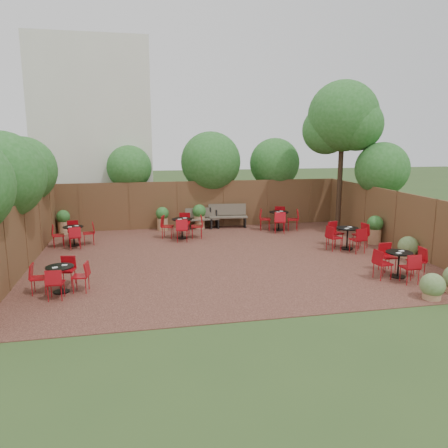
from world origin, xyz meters
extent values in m
plane|color=#354F23|center=(0.00, 0.00, 0.00)|extent=(80.00, 80.00, 0.00)
cube|color=#371D16|center=(0.00, 0.00, 0.01)|extent=(12.00, 10.00, 0.02)
cube|color=#54331F|center=(0.00, 5.00, 1.00)|extent=(12.00, 0.08, 2.00)
cube|color=#54331F|center=(-6.00, 0.00, 1.00)|extent=(0.08, 10.00, 2.00)
cube|color=#54331F|center=(6.00, 0.00, 1.00)|extent=(0.08, 10.00, 2.00)
cube|color=silver|center=(-4.50, 8.00, 4.00)|extent=(5.00, 4.00, 8.00)
sphere|color=#24601F|center=(-6.60, 3.00, 2.70)|extent=(2.32, 2.32, 2.32)
sphere|color=#24601F|center=(-6.50, 0.00, 2.75)|extent=(2.51, 2.51, 2.51)
sphere|color=#24601F|center=(-3.00, 5.70, 2.56)|extent=(1.88, 1.88, 1.88)
sphere|color=#24601F|center=(0.50, 5.60, 2.78)|extent=(2.61, 2.61, 2.61)
sphere|color=#24601F|center=(3.50, 5.80, 2.68)|extent=(2.26, 2.26, 2.26)
sphere|color=#24601F|center=(6.60, 2.00, 2.62)|extent=(2.06, 2.06, 2.06)
cylinder|color=black|center=(5.40, 3.09, 2.46)|extent=(0.26, 0.26, 4.87)
sphere|color=#24601F|center=(5.40, 3.09, 4.65)|extent=(2.79, 2.79, 2.79)
sphere|color=#24601F|center=(4.90, 3.49, 4.11)|extent=(1.96, 1.96, 1.96)
sphere|color=#24601F|center=(5.80, 2.69, 4.31)|extent=(2.04, 2.04, 2.04)
cube|color=brown|center=(-0.05, 4.55, 0.43)|extent=(1.44, 0.51, 0.05)
cube|color=brown|center=(-0.05, 4.74, 0.68)|extent=(1.42, 0.20, 0.43)
cube|color=black|center=(-0.70, 4.55, 0.21)|extent=(0.08, 0.43, 0.38)
cube|color=black|center=(0.59, 4.55, 0.21)|extent=(0.08, 0.43, 0.38)
cube|color=brown|center=(1.06, 4.55, 0.49)|extent=(1.67, 0.67, 0.05)
cube|color=brown|center=(1.06, 4.77, 0.78)|extent=(1.63, 0.30, 0.49)
cube|color=black|center=(0.33, 4.55, 0.24)|extent=(0.12, 0.49, 0.43)
cube|color=black|center=(1.80, 4.55, 0.24)|extent=(0.12, 0.49, 0.43)
cylinder|color=black|center=(3.02, 3.63, 0.04)|extent=(0.46, 0.46, 0.03)
cylinder|color=black|center=(3.02, 3.63, 0.41)|extent=(0.05, 0.05, 0.73)
cylinder|color=black|center=(3.02, 3.63, 0.78)|extent=(0.79, 0.79, 0.03)
cube|color=white|center=(3.14, 3.71, 0.80)|extent=(0.17, 0.14, 0.02)
cube|color=white|center=(2.91, 3.50, 0.80)|extent=(0.17, 0.14, 0.02)
cylinder|color=black|center=(-4.69, -2.38, 0.03)|extent=(0.39, 0.39, 0.03)
cylinder|color=black|center=(-4.69, -2.38, 0.35)|extent=(0.04, 0.04, 0.62)
cylinder|color=black|center=(-4.69, -2.38, 0.67)|extent=(0.68, 0.68, 0.03)
cube|color=white|center=(-4.58, -2.31, 0.69)|extent=(0.13, 0.10, 0.01)
cube|color=white|center=(-4.77, -2.49, 0.69)|extent=(0.13, 0.10, 0.01)
cylinder|color=black|center=(-5.00, 2.56, 0.03)|extent=(0.41, 0.41, 0.03)
cylinder|color=black|center=(-5.00, 2.56, 0.37)|extent=(0.05, 0.05, 0.65)
cylinder|color=black|center=(-5.00, 2.56, 0.70)|extent=(0.71, 0.71, 0.03)
cube|color=white|center=(-4.89, 2.64, 0.72)|extent=(0.15, 0.12, 0.01)
cube|color=white|center=(-5.09, 2.45, 0.72)|extent=(0.15, 0.12, 0.01)
cylinder|color=black|center=(4.31, 0.14, 0.04)|extent=(0.44, 0.44, 0.03)
cylinder|color=black|center=(4.31, 0.14, 0.39)|extent=(0.05, 0.05, 0.70)
cylinder|color=black|center=(4.31, 0.14, 0.75)|extent=(0.76, 0.76, 0.03)
cube|color=white|center=(4.43, 0.22, 0.77)|extent=(0.16, 0.13, 0.02)
cube|color=white|center=(4.21, 0.02, 0.77)|extent=(0.16, 0.13, 0.02)
cylinder|color=black|center=(-1.09, 2.94, 0.04)|extent=(0.45, 0.45, 0.03)
cylinder|color=black|center=(-1.09, 2.94, 0.40)|extent=(0.05, 0.05, 0.71)
cylinder|color=black|center=(-1.09, 2.94, 0.76)|extent=(0.77, 0.77, 0.03)
cube|color=white|center=(-0.97, 3.02, 0.79)|extent=(0.16, 0.12, 0.02)
cube|color=white|center=(-1.19, 2.81, 0.79)|extent=(0.16, 0.12, 0.02)
cylinder|color=black|center=(4.21, -2.99, 0.03)|extent=(0.42, 0.42, 0.03)
cylinder|color=black|center=(4.21, -2.99, 0.37)|extent=(0.05, 0.05, 0.66)
cylinder|color=black|center=(4.21, -2.99, 0.71)|extent=(0.72, 0.72, 0.03)
cube|color=white|center=(4.33, -2.92, 0.73)|extent=(0.14, 0.10, 0.01)
cube|color=white|center=(4.12, -3.10, 0.73)|extent=(0.14, 0.10, 0.01)
cylinder|color=#A17650|center=(-1.73, 4.58, 0.27)|extent=(0.44, 0.44, 0.51)
sphere|color=#24601F|center=(-1.73, 4.58, 0.73)|extent=(0.53, 0.53, 0.53)
cylinder|color=#A17650|center=(-0.18, 4.62, 0.29)|extent=(0.47, 0.47, 0.54)
sphere|color=#24601F|center=(-0.18, 4.62, 0.77)|extent=(0.56, 0.56, 0.56)
cylinder|color=#A17650|center=(-5.65, 4.70, 0.27)|extent=(0.44, 0.44, 0.50)
sphere|color=#24601F|center=(-5.65, 4.70, 0.72)|extent=(0.53, 0.53, 0.53)
cylinder|color=#A17650|center=(5.65, 0.67, 0.29)|extent=(0.47, 0.47, 0.54)
sphere|color=#24601F|center=(5.65, 0.67, 0.77)|extent=(0.56, 0.56, 0.56)
cylinder|color=#A17650|center=(4.02, -4.65, 0.12)|extent=(0.42, 0.42, 0.19)
sphere|color=#5C793E|center=(4.02, -4.65, 0.36)|extent=(0.58, 0.58, 0.58)
cylinder|color=#A17650|center=(5.70, -1.25, 0.13)|extent=(0.46, 0.46, 0.21)
sphere|color=#5C793E|center=(5.70, -1.25, 0.39)|extent=(0.63, 0.63, 0.63)
camera|label=1|loc=(-2.79, -13.19, 3.75)|focal=34.63mm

